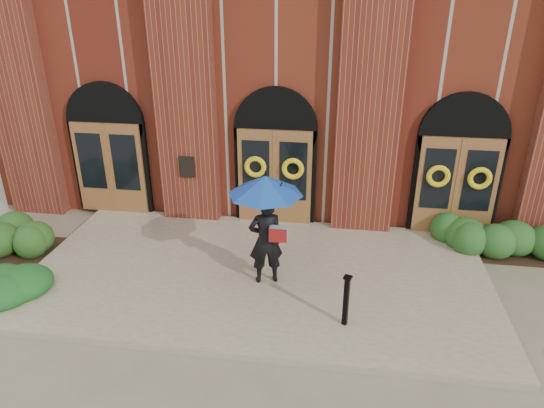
# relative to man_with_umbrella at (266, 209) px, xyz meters

# --- Properties ---
(ground) EXTENTS (90.00, 90.00, 0.00)m
(ground) POSITION_rel_man_with_umbrella_xyz_m (-0.24, 0.17, -1.82)
(ground) COLOR gray
(ground) RESTS_ON ground
(landing) EXTENTS (10.00, 5.30, 0.15)m
(landing) POSITION_rel_man_with_umbrella_xyz_m (-0.24, 0.32, -1.75)
(landing) COLOR tan
(landing) RESTS_ON ground
(church_building) EXTENTS (16.20, 12.53, 7.00)m
(church_building) POSITION_rel_man_with_umbrella_xyz_m (-0.23, 8.96, 1.68)
(church_building) COLOR maroon
(church_building) RESTS_ON ground
(man_with_umbrella) EXTENTS (1.88, 1.88, 2.39)m
(man_with_umbrella) POSITION_rel_man_with_umbrella_xyz_m (0.00, 0.00, 0.00)
(man_with_umbrella) COLOR black
(man_with_umbrella) RESTS_ON landing
(metal_post) EXTENTS (0.18, 0.18, 1.04)m
(metal_post) POSITION_rel_man_with_umbrella_xyz_m (1.68, -1.23, -1.13)
(metal_post) COLOR black
(metal_post) RESTS_ON landing
(hedge_wall_right) EXTENTS (2.99, 1.20, 0.77)m
(hedge_wall_right) POSITION_rel_man_with_umbrella_xyz_m (4.96, 2.37, -1.44)
(hedge_wall_right) COLOR #234E1B
(hedge_wall_right) RESTS_ON ground
(hedge_front_left) EXTENTS (1.59, 1.36, 0.56)m
(hedge_front_left) POSITION_rel_man_with_umbrella_xyz_m (-5.34, -1.23, -1.54)
(hedge_front_left) COLOR #1A4D1C
(hedge_front_left) RESTS_ON ground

